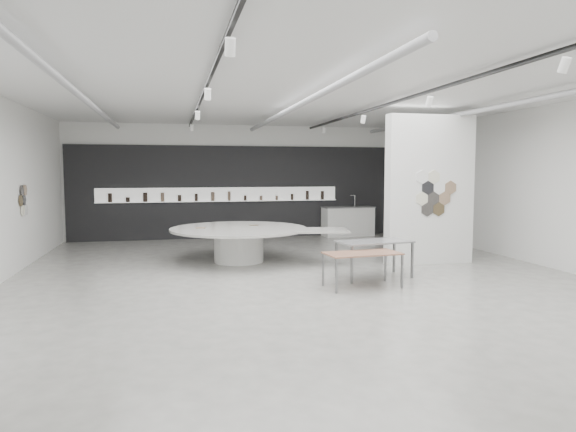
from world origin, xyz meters
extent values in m
cube|color=#A6A59D|center=(0.00, 0.00, -0.01)|extent=(12.00, 14.00, 0.01)
cube|color=silver|center=(0.00, 0.00, 3.80)|extent=(12.00, 14.00, 0.01)
cube|color=white|center=(0.00, 7.00, 1.90)|extent=(12.00, 0.01, 3.80)
cube|color=white|center=(0.00, -7.00, 1.90)|extent=(12.00, 0.01, 3.80)
cube|color=white|center=(6.00, 0.00, 1.90)|extent=(0.01, 14.00, 3.80)
cylinder|color=#939396|center=(-4.20, 0.50, 3.62)|extent=(0.12, 12.00, 0.12)
cylinder|color=#939396|center=(0.00, 0.50, 3.62)|extent=(0.12, 12.00, 0.12)
cylinder|color=#939396|center=(4.20, 0.50, 3.62)|extent=(0.12, 12.00, 0.12)
cube|color=black|center=(-2.00, 0.00, 3.70)|extent=(0.05, 13.00, 0.06)
cylinder|color=white|center=(-2.00, -5.00, 3.52)|extent=(0.11, 0.18, 0.21)
cylinder|color=white|center=(-2.00, -1.70, 3.52)|extent=(0.11, 0.18, 0.21)
cylinder|color=white|center=(-2.00, 1.60, 3.52)|extent=(0.11, 0.18, 0.21)
cylinder|color=white|center=(-2.00, 4.90, 3.52)|extent=(0.11, 0.18, 0.21)
cube|color=black|center=(2.00, 0.00, 3.70)|extent=(0.05, 13.00, 0.06)
cylinder|color=white|center=(2.00, -5.00, 3.52)|extent=(0.11, 0.18, 0.21)
cylinder|color=white|center=(2.00, -1.70, 3.52)|extent=(0.11, 0.18, 0.21)
cylinder|color=white|center=(2.00, 1.60, 3.52)|extent=(0.11, 0.18, 0.21)
cylinder|color=white|center=(2.00, 4.90, 3.52)|extent=(0.11, 0.18, 0.21)
cylinder|color=silver|center=(-5.97, 2.50, 1.35)|extent=(0.03, 0.28, 0.28)
cylinder|color=white|center=(-5.97, 2.76, 1.35)|extent=(0.03, 0.28, 0.28)
cylinder|color=black|center=(-5.97, 2.63, 1.58)|extent=(0.03, 0.28, 0.28)
cylinder|color=brown|center=(-5.97, 2.37, 1.58)|extent=(0.03, 0.28, 0.28)
cylinder|color=black|center=(-5.97, 2.50, 1.81)|extent=(0.03, 0.28, 0.28)
cylinder|color=#8C7156|center=(-5.97, 2.76, 1.81)|extent=(0.03, 0.28, 0.28)
cube|color=black|center=(0.00, 6.94, 1.55)|extent=(11.80, 0.10, 3.10)
cube|color=white|center=(-1.00, 6.87, 1.48)|extent=(8.00, 0.06, 0.46)
cube|color=white|center=(-1.00, 6.81, 1.25)|extent=(8.00, 0.18, 0.02)
cylinder|color=black|center=(-4.53, 6.81, 1.41)|extent=(0.13, 0.13, 0.29)
cylinder|color=black|center=(-3.99, 6.81, 1.34)|extent=(0.13, 0.13, 0.15)
cylinder|color=black|center=(-3.44, 6.81, 1.42)|extent=(0.14, 0.14, 0.30)
cylinder|color=brown|center=(-2.90, 6.81, 1.41)|extent=(0.12, 0.12, 0.29)
cylinder|color=black|center=(-2.36, 6.81, 1.37)|extent=(0.12, 0.12, 0.21)
cylinder|color=black|center=(-1.81, 6.81, 1.39)|extent=(0.10, 0.10, 0.25)
cylinder|color=brown|center=(-1.27, 6.81, 1.42)|extent=(0.12, 0.12, 0.30)
cylinder|color=brown|center=(-0.73, 6.81, 1.42)|extent=(0.10, 0.10, 0.31)
cylinder|color=black|center=(-0.19, 6.81, 1.35)|extent=(0.09, 0.09, 0.17)
cylinder|color=brown|center=(0.36, 6.81, 1.35)|extent=(0.10, 0.10, 0.16)
cylinder|color=brown|center=(0.90, 6.81, 1.34)|extent=(0.09, 0.09, 0.15)
cylinder|color=black|center=(1.44, 6.81, 1.37)|extent=(0.09, 0.09, 0.21)
cylinder|color=black|center=(1.99, 6.81, 1.42)|extent=(0.11, 0.11, 0.31)
cylinder|color=black|center=(2.53, 6.81, 1.41)|extent=(0.11, 0.11, 0.29)
cube|color=white|center=(3.50, 1.00, 1.80)|extent=(2.20, 0.35, 3.60)
cylinder|color=black|center=(3.50, 0.81, 1.60)|extent=(0.34, 0.03, 0.34)
cylinder|color=#8C7156|center=(3.80, 0.81, 1.60)|extent=(0.34, 0.03, 0.34)
cylinder|color=silver|center=(3.20, 0.81, 1.60)|extent=(0.34, 0.03, 0.34)
cylinder|color=white|center=(3.65, 0.81, 1.86)|extent=(0.34, 0.03, 0.34)
cylinder|color=black|center=(3.35, 0.81, 1.86)|extent=(0.34, 0.03, 0.34)
cylinder|color=brown|center=(3.65, 0.81, 1.34)|extent=(0.34, 0.03, 0.34)
cylinder|color=black|center=(3.35, 0.81, 1.34)|extent=(0.34, 0.03, 0.34)
cylinder|color=#8C7156|center=(3.95, 0.81, 1.86)|extent=(0.34, 0.03, 0.34)
cylinder|color=silver|center=(3.50, 0.81, 2.12)|extent=(0.34, 0.03, 0.34)
cylinder|color=white|center=(3.20, 0.81, 2.12)|extent=(0.34, 0.03, 0.34)
cylinder|color=white|center=(-1.00, 2.24, 0.40)|extent=(1.40, 1.40, 0.80)
cylinder|color=#ACAAA2|center=(-1.00, 2.24, 0.83)|extent=(3.88, 3.88, 0.06)
cube|color=#ACAAA2|center=(0.78, 1.47, 0.83)|extent=(1.63, 1.17, 0.05)
cube|color=#8C7156|center=(-1.93, 2.39, 0.86)|extent=(0.26, 0.20, 0.01)
cube|color=brown|center=(-0.54, 2.73, 0.86)|extent=(0.26, 0.20, 0.01)
cube|color=#94634C|center=(0.98, -1.09, 0.66)|extent=(1.51, 0.86, 0.03)
cube|color=slate|center=(0.33, -1.48, 0.33)|extent=(0.04, 0.04, 0.65)
cube|color=slate|center=(0.27, -0.83, 0.33)|extent=(0.04, 0.04, 0.65)
cube|color=slate|center=(1.69, -1.35, 0.33)|extent=(0.04, 0.04, 0.65)
cube|color=slate|center=(1.63, -0.70, 0.33)|extent=(0.04, 0.04, 0.65)
cube|color=gray|center=(1.55, -0.31, 0.77)|extent=(1.63, 1.00, 0.03)
cube|color=slate|center=(0.89, -0.76, 0.38)|extent=(0.05, 0.05, 0.76)
cube|color=slate|center=(0.78, -0.09, 0.38)|extent=(0.05, 0.05, 0.76)
cube|color=slate|center=(2.31, -0.53, 0.38)|extent=(0.05, 0.05, 0.76)
cube|color=slate|center=(2.21, 0.14, 0.38)|extent=(0.05, 0.05, 0.76)
cube|color=white|center=(3.38, 6.54, 0.49)|extent=(1.80, 0.78, 0.99)
cube|color=gray|center=(3.38, 6.54, 1.00)|extent=(1.85, 0.83, 0.03)
cylinder|color=silver|center=(3.70, 6.73, 1.22)|extent=(0.03, 0.03, 0.40)
cylinder|color=silver|center=(3.61, 6.72, 1.41)|extent=(0.18, 0.04, 0.03)
camera|label=1|loc=(-2.62, -10.37, 2.25)|focal=32.00mm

